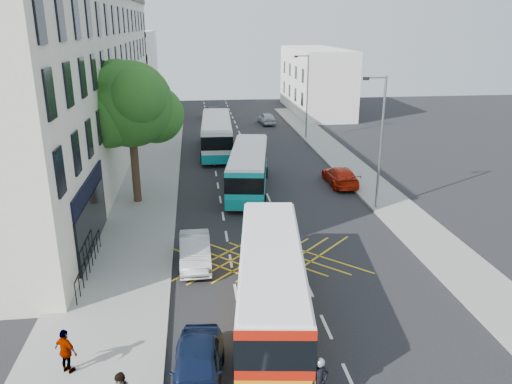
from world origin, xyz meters
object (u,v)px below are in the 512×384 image
object	(u,v)px
lamp_near	(380,137)
lamp_far	(306,92)
bus_far	(217,134)
distant_car_grey	(215,113)
street_tree	(130,105)
bus_near	(271,281)
parked_car_blue	(197,368)
pedestrian_far	(66,351)
red_hatchback	(340,176)
motorbike	(319,384)
distant_car_silver	(267,118)
bus_mid	(249,169)
parked_car_silver	(195,251)

from	to	relation	value
lamp_near	lamp_far	bearing A→B (deg)	90.00
bus_far	distant_car_grey	distance (m)	16.43
distant_car_grey	street_tree	bearing A→B (deg)	-106.92
street_tree	bus_far	bearing A→B (deg)	65.91
bus_near	parked_car_blue	size ratio (longest dim) A/B	2.59
lamp_near	bus_near	distance (m)	13.99
pedestrian_far	bus_far	bearing A→B (deg)	-68.29
parked_car_blue	distant_car_grey	xyz separation A→B (m)	(2.68, 46.89, 0.01)
street_tree	pedestrian_far	bearing A→B (deg)	-92.02
lamp_near	bus_far	size ratio (longest dim) A/B	0.73
bus_far	red_hatchback	xyz separation A→B (m)	(8.27, -10.64, -0.97)
lamp_near	street_tree	bearing A→B (deg)	168.60
motorbike	distant_car_silver	xyz separation A→B (m)	(4.90, 44.30, -0.16)
bus_mid	motorbike	distance (m)	20.88
parked_car_silver	distant_car_silver	world-z (taller)	parked_car_silver
red_hatchback	pedestrian_far	bearing A→B (deg)	51.93
lamp_near	bus_near	bearing A→B (deg)	-126.79
red_hatchback	distant_car_grey	world-z (taller)	distant_car_grey
street_tree	distant_car_grey	world-z (taller)	street_tree
street_tree	motorbike	bearing A→B (deg)	-69.30
bus_far	distant_car_grey	bearing A→B (deg)	90.46
bus_near	lamp_far	bearing A→B (deg)	82.70
parked_car_blue	pedestrian_far	xyz separation A→B (m)	(-4.20, 1.03, 0.24)
bus_far	distant_car_grey	size ratio (longest dim) A/B	2.18
bus_mid	bus_near	bearing A→B (deg)	-83.79
lamp_far	distant_car_grey	world-z (taller)	lamp_far
red_hatchback	distant_car_grey	xyz separation A→B (m)	(-7.72, 27.04, 0.05)
lamp_near	parked_car_blue	bearing A→B (deg)	-127.06
bus_mid	red_hatchback	size ratio (longest dim) A/B	2.32
parked_car_blue	pedestrian_far	bearing A→B (deg)	171.16
motorbike	distant_car_silver	size ratio (longest dim) A/B	0.50
street_tree	lamp_near	size ratio (longest dim) A/B	1.10
red_hatchback	distant_car_silver	size ratio (longest dim) A/B	1.16
distant_car_grey	distant_car_silver	bearing A→B (deg)	-39.08
motorbike	distant_car_grey	distance (m)	48.26
street_tree	bus_mid	distance (m)	8.99
lamp_near	distant_car_grey	xyz separation A→B (m)	(-8.42, 32.20, -3.91)
motorbike	parked_car_silver	size ratio (longest dim) A/B	0.47
parked_car_blue	lamp_far	bearing A→B (deg)	77.28
lamp_far	red_hatchback	distance (m)	15.38
motorbike	pedestrian_far	xyz separation A→B (m)	(-7.77, 2.40, 0.11)
motorbike	bus_mid	bearing A→B (deg)	72.59
distant_car_silver	distant_car_grey	bearing A→B (deg)	-37.32
motorbike	distant_car_grey	world-z (taller)	motorbike
bus_near	bus_far	distance (m)	26.74
bus_near	street_tree	bearing A→B (deg)	122.69
lamp_far	distant_car_silver	xyz separation A→B (m)	(-2.62, 8.24, -3.96)
red_hatchback	parked_car_blue	bearing A→B (deg)	62.08
distant_car_grey	distant_car_silver	world-z (taller)	distant_car_grey
lamp_far	pedestrian_far	distance (m)	37.15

